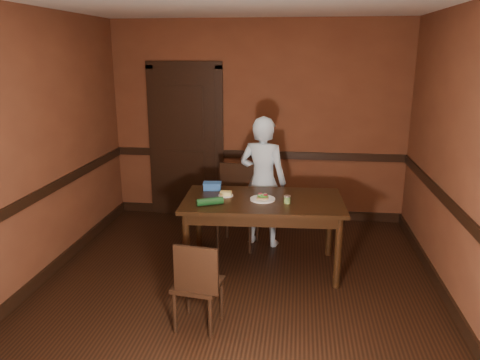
% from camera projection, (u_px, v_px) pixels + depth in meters
% --- Properties ---
extents(floor, '(4.00, 4.50, 0.01)m').
position_uv_depth(floor, '(235.00, 293.00, 4.56)').
color(floor, black).
rests_on(floor, ground).
extents(wall_back, '(4.00, 0.02, 2.70)m').
position_uv_depth(wall_back, '(258.00, 122.00, 6.35)').
color(wall_back, '#5B2E1B').
rests_on(wall_back, ground).
extents(wall_front, '(4.00, 0.02, 2.70)m').
position_uv_depth(wall_front, '(165.00, 270.00, 2.05)').
color(wall_front, '#5B2E1B').
rests_on(wall_front, ground).
extents(wall_left, '(0.02, 4.50, 2.70)m').
position_uv_depth(wall_left, '(27.00, 152.00, 4.45)').
color(wall_left, '#5B2E1B').
rests_on(wall_left, ground).
extents(wall_right, '(0.02, 4.50, 2.70)m').
position_uv_depth(wall_right, '(469.00, 165.00, 3.96)').
color(wall_right, '#5B2E1B').
rests_on(wall_right, ground).
extents(dado_back, '(4.00, 0.03, 0.10)m').
position_uv_depth(dado_back, '(257.00, 155.00, 6.46)').
color(dado_back, black).
rests_on(dado_back, ground).
extents(dado_left, '(0.03, 4.50, 0.10)m').
position_uv_depth(dado_left, '(34.00, 197.00, 4.57)').
color(dado_left, black).
rests_on(dado_left, ground).
extents(dado_right, '(0.03, 4.50, 0.10)m').
position_uv_depth(dado_right, '(460.00, 215.00, 4.08)').
color(dado_right, black).
rests_on(dado_right, ground).
extents(baseboard_back, '(4.00, 0.03, 0.12)m').
position_uv_depth(baseboard_back, '(257.00, 212.00, 6.68)').
color(baseboard_back, black).
rests_on(baseboard_back, ground).
extents(baseboard_left, '(0.03, 4.50, 0.12)m').
position_uv_depth(baseboard_left, '(44.00, 275.00, 4.79)').
color(baseboard_left, black).
rests_on(baseboard_left, ground).
extents(baseboard_right, '(0.03, 4.50, 0.12)m').
position_uv_depth(baseboard_right, '(449.00, 301.00, 4.30)').
color(baseboard_right, black).
rests_on(baseboard_right, ground).
extents(door, '(1.05, 0.07, 2.20)m').
position_uv_depth(door, '(186.00, 139.00, 6.51)').
color(door, black).
rests_on(door, ground).
extents(dining_table, '(1.71, 1.02, 0.78)m').
position_uv_depth(dining_table, '(262.00, 234.00, 5.00)').
color(dining_table, black).
rests_on(dining_table, floor).
extents(chair_far, '(0.51, 0.51, 0.97)m').
position_uv_depth(chair_far, '(238.00, 207.00, 5.57)').
color(chair_far, black).
rests_on(chair_far, floor).
extents(chair_near, '(0.42, 0.42, 0.80)m').
position_uv_depth(chair_near, '(198.00, 283.00, 3.93)').
color(chair_near, black).
rests_on(chair_near, floor).
extents(person, '(0.64, 0.50, 1.57)m').
position_uv_depth(person, '(263.00, 182.00, 5.55)').
color(person, silver).
rests_on(person, floor).
extents(sandwich_plate, '(0.26, 0.26, 0.07)m').
position_uv_depth(sandwich_plate, '(263.00, 198.00, 4.87)').
color(sandwich_plate, white).
rests_on(sandwich_plate, dining_table).
extents(sauce_jar, '(0.07, 0.07, 0.08)m').
position_uv_depth(sauce_jar, '(287.00, 199.00, 4.75)').
color(sauce_jar, '#5D8642').
rests_on(sauce_jar, dining_table).
extents(cheese_saucer, '(0.16, 0.16, 0.05)m').
position_uv_depth(cheese_saucer, '(226.00, 194.00, 5.01)').
color(cheese_saucer, white).
rests_on(cheese_saucer, dining_table).
extents(food_tub, '(0.21, 0.16, 0.08)m').
position_uv_depth(food_tub, '(212.00, 186.00, 5.22)').
color(food_tub, blue).
rests_on(food_tub, dining_table).
extents(wrapped_veg, '(0.28, 0.19, 0.08)m').
position_uv_depth(wrapped_veg, '(210.00, 201.00, 4.70)').
color(wrapped_veg, '#133D19').
rests_on(wrapped_veg, dining_table).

